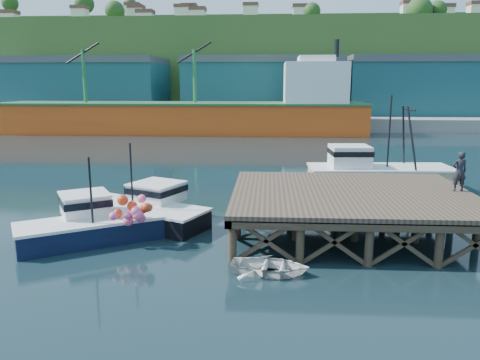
# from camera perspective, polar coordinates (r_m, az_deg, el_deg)

# --- Properties ---
(ground) EXTENTS (300.00, 300.00, 0.00)m
(ground) POSITION_cam_1_polar(r_m,az_deg,el_deg) (24.64, 0.39, -6.00)
(ground) COLOR black
(ground) RESTS_ON ground
(wharf) EXTENTS (12.00, 10.00, 2.62)m
(wharf) POSITION_cam_1_polar(r_m,az_deg,el_deg) (24.27, 13.45, -1.84)
(wharf) COLOR brown
(wharf) RESTS_ON ground
(far_quay) EXTENTS (160.00, 40.00, 2.00)m
(far_quay) POSITION_cam_1_polar(r_m,az_deg,el_deg) (93.68, 2.78, 7.71)
(far_quay) COLOR gray
(far_quay) RESTS_ON ground
(warehouse_left) EXTENTS (32.00, 16.00, 9.00)m
(warehouse_left) POSITION_cam_1_polar(r_m,az_deg,el_deg) (95.60, -19.08, 10.47)
(warehouse_left) COLOR #194955
(warehouse_left) RESTS_ON far_quay
(warehouse_mid) EXTENTS (28.00, 16.00, 9.00)m
(warehouse_mid) POSITION_cam_1_polar(r_m,az_deg,el_deg) (88.46, 2.77, 11.04)
(warehouse_mid) COLOR #194955
(warehouse_mid) RESTS_ON far_quay
(warehouse_right) EXTENTS (30.00, 16.00, 9.00)m
(warehouse_right) POSITION_cam_1_polar(r_m,az_deg,el_deg) (92.99, 21.91, 10.26)
(warehouse_right) COLOR #194955
(warehouse_right) RESTS_ON far_quay
(cargo_ship) EXTENTS (55.50, 10.00, 13.75)m
(cargo_ship) POSITION_cam_1_polar(r_m,az_deg,el_deg) (72.23, -4.26, 8.35)
(cargo_ship) COLOR #E85115
(cargo_ship) RESTS_ON ground
(hillside) EXTENTS (220.00, 50.00, 22.00)m
(hillside) POSITION_cam_1_polar(r_m,az_deg,el_deg) (123.50, 3.04, 13.31)
(hillside) COLOR #2D511E
(hillside) RESTS_ON ground
(boat_navy) EXTENTS (7.05, 5.60, 4.23)m
(boat_navy) POSITION_cam_1_polar(r_m,az_deg,el_deg) (23.87, -17.89, -5.04)
(boat_navy) COLOR black
(boat_navy) RESTS_ON ground
(boat_black) EXTENTS (7.77, 6.49, 4.52)m
(boat_black) POSITION_cam_1_polar(r_m,az_deg,el_deg) (25.94, -11.37, -3.41)
(boat_black) COLOR black
(boat_black) RESTS_ON ground
(trawler) EXTENTS (10.18, 4.13, 6.69)m
(trawler) POSITION_cam_1_polar(r_m,az_deg,el_deg) (34.54, 16.38, 1.03)
(trawler) COLOR tan
(trawler) RESTS_ON ground
(dinghy) EXTENTS (3.46, 2.69, 0.66)m
(dinghy) POSITION_cam_1_polar(r_m,az_deg,el_deg) (19.04, 3.62, -10.42)
(dinghy) COLOR silver
(dinghy) RESTS_ON ground
(dockworker) EXTENTS (0.78, 0.55, 2.03)m
(dockworker) POSITION_cam_1_polar(r_m,az_deg,el_deg) (26.02, 25.17, 0.95)
(dockworker) COLOR black
(dockworker) RESTS_ON wharf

